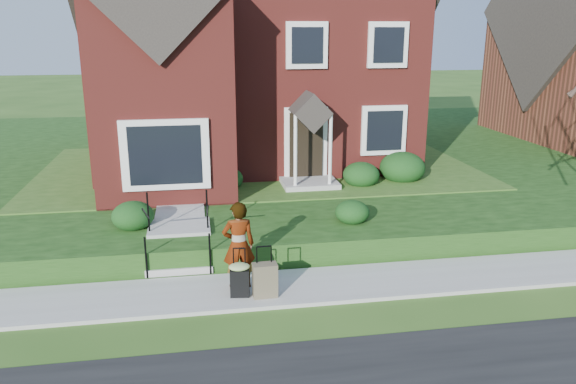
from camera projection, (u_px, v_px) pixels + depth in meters
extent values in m
plane|color=#2D5119|center=(305.00, 288.00, 11.33)|extent=(120.00, 120.00, 0.00)
cube|color=#9E9B93|center=(305.00, 286.00, 11.31)|extent=(60.00, 1.60, 0.08)
cube|color=#16340E|center=(350.00, 154.00, 22.20)|extent=(44.00, 20.00, 0.60)
cube|color=#9E9B93|center=(181.00, 195.00, 15.49)|extent=(1.20, 6.00, 0.06)
cube|color=maroon|center=(251.00, 80.00, 19.88)|extent=(10.00, 8.00, 5.40)
cube|color=maroon|center=(164.00, 97.00, 14.89)|extent=(3.60, 2.40, 5.40)
cube|color=white|center=(166.00, 154.00, 14.16)|extent=(2.20, 0.30, 1.80)
cube|color=black|center=(306.00, 148.00, 16.69)|extent=(1.00, 0.12, 2.10)
cube|color=black|center=(384.00, 130.00, 16.95)|extent=(1.40, 0.10, 1.50)
cube|color=#9E9B93|center=(179.00, 270.00, 11.83)|extent=(1.40, 0.30, 0.15)
cube|color=#9E9B93|center=(179.00, 257.00, 12.07)|extent=(1.40, 0.30, 0.15)
cube|color=#9E9B93|center=(179.00, 246.00, 12.32)|extent=(1.40, 0.30, 0.15)
cube|color=#9E9B93|center=(179.00, 235.00, 12.56)|extent=(1.40, 0.30, 0.15)
cube|color=#9E9B93|center=(179.00, 227.00, 13.08)|extent=(1.40, 0.80, 0.15)
cylinder|color=black|center=(146.00, 258.00, 11.48)|extent=(0.04, 0.04, 0.90)
cylinder|color=black|center=(148.00, 212.00, 12.45)|extent=(0.04, 0.04, 0.90)
cylinder|color=black|center=(210.00, 254.00, 11.69)|extent=(0.04, 0.04, 0.90)
cylinder|color=black|center=(207.00, 209.00, 12.66)|extent=(0.04, 0.04, 0.90)
ellipsoid|color=#0F3310|center=(123.00, 179.00, 15.47)|extent=(1.33, 1.33, 0.93)
ellipsoid|color=#0F3310|center=(226.00, 177.00, 16.22)|extent=(0.97, 0.97, 0.68)
ellipsoid|color=#0F3310|center=(361.00, 172.00, 16.55)|extent=(1.08, 1.08, 0.76)
ellipsoid|color=#0F3310|center=(402.00, 164.00, 17.06)|extent=(1.38, 1.38, 0.97)
ellipsoid|color=#0F3310|center=(133.00, 213.00, 12.99)|extent=(0.97, 0.97, 0.68)
ellipsoid|color=#0F3310|center=(352.00, 210.00, 13.39)|extent=(0.82, 0.82, 0.57)
imported|color=#999999|center=(239.00, 245.00, 10.98)|extent=(0.68, 0.48, 1.77)
cube|color=black|center=(240.00, 283.00, 10.75)|extent=(0.39, 0.24, 0.55)
cylinder|color=black|center=(239.00, 249.00, 10.56)|extent=(0.22, 0.05, 0.03)
cylinder|color=black|center=(233.00, 260.00, 10.60)|extent=(0.02, 0.02, 0.41)
cylinder|color=black|center=(245.00, 259.00, 10.63)|extent=(0.02, 0.02, 0.41)
cylinder|color=black|center=(233.00, 295.00, 10.80)|extent=(0.05, 0.06, 0.06)
cylinder|color=black|center=(247.00, 294.00, 10.84)|extent=(0.05, 0.06, 0.06)
ellipsoid|color=#95B165|center=(239.00, 266.00, 10.66)|extent=(0.44, 0.38, 0.13)
cube|color=brown|center=(265.00, 280.00, 10.72)|extent=(0.48, 0.28, 0.67)
cylinder|color=black|center=(265.00, 248.00, 10.54)|extent=(0.28, 0.04, 0.03)
cylinder|color=black|center=(257.00, 256.00, 10.56)|extent=(0.02, 0.02, 0.33)
cylinder|color=black|center=(272.00, 256.00, 10.61)|extent=(0.02, 0.02, 0.33)
cylinder|color=black|center=(257.00, 295.00, 10.78)|extent=(0.04, 0.06, 0.06)
cylinder|color=black|center=(274.00, 294.00, 10.83)|extent=(0.04, 0.06, 0.06)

